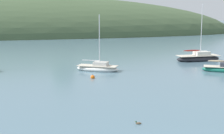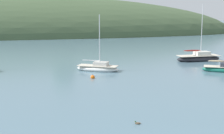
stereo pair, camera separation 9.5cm
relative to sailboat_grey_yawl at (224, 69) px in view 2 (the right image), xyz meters
The scene contains 5 objects.
sailboat_grey_yawl is the anchor object (origin of this frame).
sailboat_red_portside 14.48m from the sailboat_grey_yawl, 167.40° to the left, with size 5.28×3.79×6.66m.
sailboat_blue_center 8.31m from the sailboat_grey_yawl, 84.96° to the left, with size 6.50×2.55×8.04m.
mooring_buoy_outer 15.33m from the sailboat_grey_yawl, behind, with size 0.44×0.44×0.54m.
duck_lone_left 21.29m from the sailboat_grey_yawl, 132.42° to the right, with size 0.42×0.25×0.24m.
Camera 2 is at (-6.22, -13.52, 6.97)m, focal length 54.14 mm.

